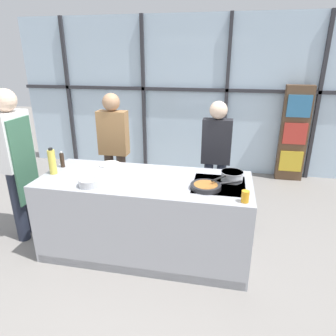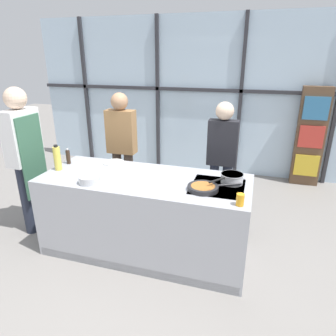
{
  "view_description": "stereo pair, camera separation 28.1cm",
  "coord_description": "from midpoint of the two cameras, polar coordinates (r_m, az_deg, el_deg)",
  "views": [
    {
      "loc": [
        0.82,
        -2.81,
        2.12
      ],
      "look_at": [
        0.23,
        0.1,
        1.0
      ],
      "focal_mm": 32.0,
      "sensor_mm": 36.0,
      "label": 1
    },
    {
      "loc": [
        1.09,
        -2.74,
        2.12
      ],
      "look_at": [
        0.23,
        0.1,
        1.0
      ],
      "focal_mm": 32.0,
      "sensor_mm": 36.0,
      "label": 2
    }
  ],
  "objects": [
    {
      "name": "ground_plane",
      "position": [
        3.62,
        -1.84,
        -15.2
      ],
      "size": [
        18.0,
        18.0,
        0.0
      ],
      "primitive_type": "plane",
      "color": "gray"
    },
    {
      "name": "back_window_wall",
      "position": [
        5.69,
        7.19,
        13.26
      ],
      "size": [
        6.4,
        0.1,
        2.8
      ],
      "color": "silver",
      "rests_on": "ground_plane"
    },
    {
      "name": "bookshelf",
      "position": [
        5.62,
        26.78,
        5.2
      ],
      "size": [
        0.45,
        0.19,
        1.67
      ],
      "color": "brown",
      "rests_on": "ground_plane"
    },
    {
      "name": "demo_island",
      "position": [
        3.38,
        -1.91,
        -9.02
      ],
      "size": [
        2.24,
        0.89,
        0.9
      ],
      "color": "#A8AAB2",
      "rests_on": "ground_plane"
    },
    {
      "name": "chef",
      "position": [
        3.91,
        -23.72,
        2.63
      ],
      "size": [
        0.25,
        0.45,
        1.8
      ],
      "rotation": [
        0.0,
        0.0,
        -1.57
      ],
      "color": "#232838",
      "rests_on": "ground_plane"
    },
    {
      "name": "spectator_far_left",
      "position": [
        4.24,
        -6.93,
        4.58
      ],
      "size": [
        0.4,
        0.23,
        1.66
      ],
      "rotation": [
        0.0,
        0.0,
        3.14
      ],
      "color": "#47382D",
      "rests_on": "ground_plane"
    },
    {
      "name": "spectator_center_left",
      "position": [
        3.92,
        12.26,
        2.44
      ],
      "size": [
        0.37,
        0.22,
        1.6
      ],
      "rotation": [
        0.0,
        0.0,
        3.14
      ],
      "color": "#232838",
      "rests_on": "ground_plane"
    },
    {
      "name": "frying_pan",
      "position": [
        2.93,
        9.54,
        -3.76
      ],
      "size": [
        0.5,
        0.33,
        0.04
      ],
      "color": "#232326",
      "rests_on": "demo_island"
    },
    {
      "name": "saucepan",
      "position": [
        3.13,
        14.58,
        -1.93
      ],
      "size": [
        0.32,
        0.37,
        0.1
      ],
      "color": "silver",
      "rests_on": "demo_island"
    },
    {
      "name": "white_plate",
      "position": [
        3.64,
        -8.15,
        1.01
      ],
      "size": [
        0.25,
        0.25,
        0.01
      ],
      "primitive_type": "cylinder",
      "color": "white",
      "rests_on": "demo_island"
    },
    {
      "name": "mixing_bowl",
      "position": [
        3.11,
        -12.27,
        -2.13
      ],
      "size": [
        0.22,
        0.22,
        0.08
      ],
      "color": "silver",
      "rests_on": "demo_island"
    },
    {
      "name": "oil_bottle",
      "position": [
        3.53,
        -18.24,
        1.76
      ],
      "size": [
        0.08,
        0.08,
        0.29
      ],
      "color": "#E0CC4C",
      "rests_on": "demo_island"
    },
    {
      "name": "pepper_grinder",
      "position": [
        3.72,
        -16.47,
        2.06
      ],
      "size": [
        0.05,
        0.05,
        0.19
      ],
      "color": "#332319",
      "rests_on": "demo_island"
    },
    {
      "name": "juice_glass_near",
      "position": [
        2.7,
        16.52,
        -5.87
      ],
      "size": [
        0.07,
        0.07,
        0.11
      ],
      "primitive_type": "cylinder",
      "color": "orange",
      "rests_on": "demo_island"
    }
  ]
}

